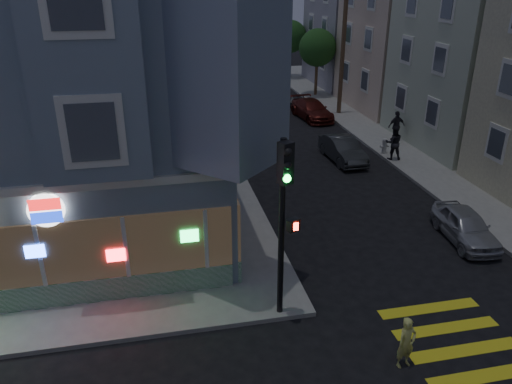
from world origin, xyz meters
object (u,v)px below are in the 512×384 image
object	(u,v)px
street_tree_far	(291,37)
parked_car_c	(312,110)
parked_car_a	(465,226)
traffic_signal	(284,202)
parked_car_d	(278,95)
fire_hydrant	(385,145)
utility_pole	(343,47)
pedestrian_b	(396,126)
pedestrian_a	(394,143)
running_child	(406,343)
parked_car_b	(343,149)
street_tree_near	(318,48)

from	to	relation	value
street_tree_far	parked_car_c	xyz separation A→B (m)	(-2.48, -14.70, -3.28)
parked_car_a	traffic_signal	distance (m)	9.20
parked_car_d	fire_hydrant	bearing A→B (deg)	-73.02
parked_car_a	fire_hydrant	world-z (taller)	parked_car_a
utility_pole	pedestrian_b	distance (m)	8.00
pedestrian_a	utility_pole	bearing A→B (deg)	-79.30
running_child	fire_hydrant	size ratio (longest dim) A/B	1.67
traffic_signal	fire_hydrant	xyz separation A→B (m)	(9.33, 12.83, -3.19)
running_child	parked_car_a	distance (m)	7.85
running_child	parked_car_b	distance (m)	15.63
parked_car_a	traffic_signal	xyz separation A→B (m)	(-8.04, -3.12, 3.19)
pedestrian_b	parked_car_b	size ratio (longest dim) A/B	0.46
pedestrian_a	parked_car_d	bearing A→B (deg)	-64.75
street_tree_far	parked_car_a	bearing A→B (deg)	-93.83
running_child	parked_car_d	xyz separation A→B (m)	(4.00, 28.90, -0.14)
parked_car_a	parked_car_d	world-z (taller)	parked_car_a
pedestrian_b	parked_car_a	bearing A→B (deg)	71.60
parked_car_d	parked_car_a	bearing A→B (deg)	-80.84
pedestrian_b	parked_car_c	xyz separation A→B (m)	(-3.24, 6.30, -0.40)
street_tree_near	running_child	distance (m)	31.50
street_tree_near	parked_car_b	world-z (taller)	street_tree_near
traffic_signal	street_tree_far	bearing A→B (deg)	50.48
street_tree_far	parked_car_d	world-z (taller)	street_tree_far
street_tree_near	parked_car_c	bearing A→B (deg)	-110.34
street_tree_near	utility_pole	bearing A→B (deg)	-91.91
utility_pole	pedestrian_a	size ratio (longest dim) A/B	4.87
pedestrian_b	parked_car_d	size ratio (longest dim) A/B	0.43
pedestrian_b	parked_car_b	bearing A→B (deg)	24.15
pedestrian_a	pedestrian_b	bearing A→B (deg)	-104.21
street_tree_far	parked_car_d	xyz separation A→B (m)	(-3.60, -9.50, -3.35)
utility_pole	pedestrian_a	world-z (taller)	utility_pole
utility_pole	pedestrian_b	xyz separation A→B (m)	(0.96, -7.00, -3.74)
parked_car_d	street_tree_near	bearing A→B (deg)	28.34
running_child	parked_car_c	distance (m)	24.24
pedestrian_b	parked_car_c	size ratio (longest dim) A/B	0.40
pedestrian_a	traffic_signal	world-z (taller)	traffic_signal
parked_car_c	fire_hydrant	bearing A→B (deg)	-85.15
pedestrian_a	traffic_signal	size ratio (longest dim) A/B	0.34
utility_pole	parked_car_b	size ratio (longest dim) A/B	2.27
running_child	parked_car_b	world-z (taller)	running_child
parked_car_c	fire_hydrant	xyz separation A→B (m)	(1.58, -8.30, -0.05)
street_tree_far	pedestrian_b	xyz separation A→B (m)	(0.76, -21.00, -2.88)
parked_car_a	parked_car_d	bearing A→B (deg)	99.91
pedestrian_b	parked_car_c	distance (m)	7.10
utility_pole	parked_car_a	bearing A→B (deg)	-96.06
street_tree_near	parked_car_a	xyz separation A→B (m)	(-2.19, -24.71, -3.32)
pedestrian_b	traffic_signal	world-z (taller)	traffic_signal
parked_car_c	parked_car_d	xyz separation A→B (m)	(-1.12, 5.20, -0.07)
parked_car_a	pedestrian_b	bearing A→B (deg)	82.31
running_child	parked_car_d	size ratio (longest dim) A/B	0.34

